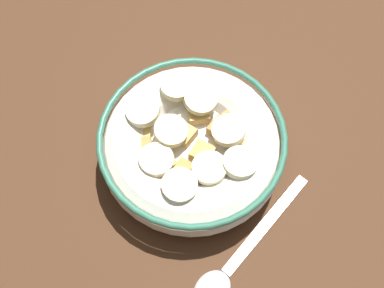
{
  "coord_description": "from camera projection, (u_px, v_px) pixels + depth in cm",
  "views": [
    {
      "loc": [
        4.14,
        -18.96,
        43.49
      ],
      "look_at": [
        0.0,
        0.0,
        3.0
      ],
      "focal_mm": 44.58,
      "sensor_mm": 36.0,
      "label": 1
    }
  ],
  "objects": [
    {
      "name": "ground_plane",
      "position": [
        192.0,
        161.0,
        0.49
      ],
      "size": [
        128.66,
        128.66,
        2.0
      ],
      "primitive_type": "cube",
      "color": "#472B19"
    },
    {
      "name": "cereal_bowl",
      "position": [
        192.0,
        146.0,
        0.45
      ],
      "size": [
        17.55,
        17.55,
        5.6
      ],
      "color": "silver",
      "rests_on": "ground_plane"
    },
    {
      "name": "spoon",
      "position": [
        231.0,
        267.0,
        0.43
      ],
      "size": [
        9.32,
        14.85,
        0.8
      ],
      "color": "#B7B7BC",
      "rests_on": "ground_plane"
    }
  ]
}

